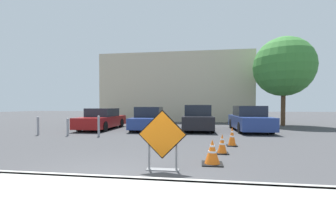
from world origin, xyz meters
The scene contains 16 objects.
ground_plane centered at (0.00, 10.00, 0.00)m, with size 96.00×96.00×0.00m, color #3D3D3F.
sidewalk_strip centered at (0.00, -1.16, 0.07)m, with size 27.17×2.32×0.14m.
curb_lip centered at (0.00, 0.00, 0.07)m, with size 27.17×0.20×0.14m.
road_closed_sign centered at (1.06, 1.02, 0.73)m, with size 1.13×0.20×1.41m.
traffic_cone_nearest centered at (2.23, 1.74, 0.31)m, with size 0.53×0.53×0.64m.
traffic_cone_second centered at (2.61, 3.11, 0.30)m, with size 0.40×0.40×0.62m.
traffic_cone_third centered at (3.10, 4.55, 0.35)m, with size 0.39×0.39×0.73m.
parked_car_nearest centered at (-4.40, 9.73, 0.62)m, with size 1.79×4.54×1.34m.
parked_car_second centered at (-1.32, 9.92, 0.65)m, with size 1.96×4.43×1.43m.
parked_car_third centered at (1.77, 9.88, 0.71)m, with size 1.89×4.07×1.55m.
parked_car_fourth centered at (4.85, 9.99, 0.69)m, with size 1.94×4.67×1.50m.
bollard_nearest centered at (-3.01, 6.33, 0.54)m, with size 0.12×0.12×1.03m.
bollard_second centered at (-4.66, 6.33, 0.47)m, with size 0.12×0.12×0.89m.
bollard_third centered at (-6.30, 6.33, 0.51)m, with size 0.12×0.12×0.96m.
building_facade_backdrop centered at (-0.55, 19.33, 3.29)m, with size 14.73×5.00×6.59m.
street_tree_behind_lot centered at (8.15, 14.05, 4.45)m, with size 4.43×4.43×6.68m.
Camera 1 is at (1.93, -4.05, 1.49)m, focal length 24.00 mm.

